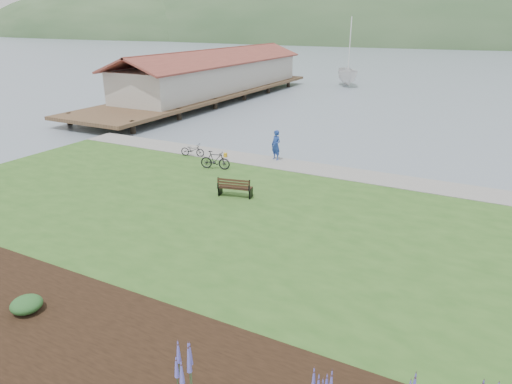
# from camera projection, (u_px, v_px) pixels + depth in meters

# --- Properties ---
(ground) EXTENTS (600.00, 600.00, 0.00)m
(ground) POSITION_uv_depth(u_px,v_px,m) (263.00, 220.00, 20.33)
(ground) COLOR slate
(ground) RESTS_ON ground
(lawn) EXTENTS (34.00, 20.00, 0.40)m
(lawn) POSITION_uv_depth(u_px,v_px,m) (241.00, 233.00, 18.60)
(lawn) COLOR #2E581F
(lawn) RESTS_ON ground
(shoreline_path) EXTENTS (34.00, 2.20, 0.03)m
(shoreline_path) POSITION_uv_depth(u_px,v_px,m) (318.00, 169.00, 25.89)
(shoreline_path) COLOR gray
(shoreline_path) RESTS_ON lawn
(garden_bed) EXTENTS (24.00, 4.40, 0.04)m
(garden_bed) POSITION_uv_depth(u_px,v_px,m) (188.00, 379.00, 10.76)
(garden_bed) COLOR black
(garden_bed) RESTS_ON lawn
(pier_pavilion) EXTENTS (8.00, 36.00, 5.40)m
(pier_pavilion) POSITION_uv_depth(u_px,v_px,m) (215.00, 75.00, 50.88)
(pier_pavilion) COLOR #4C3826
(pier_pavilion) RESTS_ON ground
(park_bench) EXTENTS (1.70, 0.98, 0.99)m
(park_bench) POSITION_uv_depth(u_px,v_px,m) (235.00, 187.00, 21.72)
(park_bench) COLOR black
(park_bench) RESTS_ON lawn
(person) EXTENTS (0.92, 0.78, 2.14)m
(person) POSITION_uv_depth(u_px,v_px,m) (276.00, 143.00, 27.29)
(person) COLOR navy
(person) RESTS_ON lawn
(bicycle_a) EXTENTS (0.83, 1.62, 0.81)m
(bicycle_a) POSITION_uv_depth(u_px,v_px,m) (193.00, 150.00, 28.26)
(bicycle_a) COLOR black
(bicycle_a) RESTS_ON lawn
(bicycle_b) EXTENTS (0.87, 1.81, 1.05)m
(bicycle_b) POSITION_uv_depth(u_px,v_px,m) (215.00, 160.00, 25.79)
(bicycle_b) COLOR black
(bicycle_b) RESTS_ON lawn
(sailboat) EXTENTS (14.21, 14.30, 27.98)m
(sailboat) POSITION_uv_depth(u_px,v_px,m) (347.00, 86.00, 61.74)
(sailboat) COLOR silver
(sailboat) RESTS_ON ground
(pannier) EXTENTS (0.22, 0.28, 0.27)m
(pannier) POSITION_uv_depth(u_px,v_px,m) (225.00, 155.00, 28.12)
(pannier) COLOR #BE9216
(pannier) RESTS_ON lawn
(echium_0) EXTENTS (0.62, 0.62, 2.20)m
(echium_0) POSITION_uv_depth(u_px,v_px,m) (184.00, 383.00, 9.35)
(echium_0) COLOR #143814
(echium_0) RESTS_ON garden_bed
(shrub_0) EXTENTS (0.89, 0.89, 0.45)m
(shrub_0) POSITION_uv_depth(u_px,v_px,m) (26.00, 304.00, 13.15)
(shrub_0) COLOR #1E4C21
(shrub_0) RESTS_ON garden_bed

